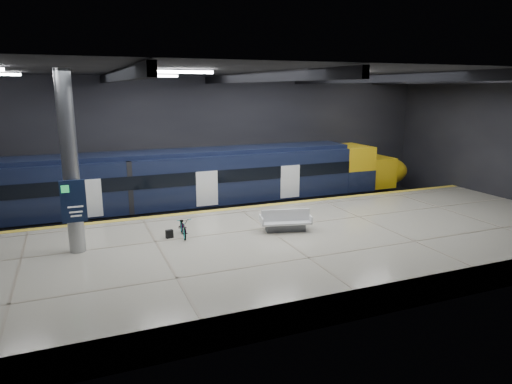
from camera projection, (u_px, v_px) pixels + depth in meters
ground at (258, 244)px, 21.84m from camera, size 30.00×30.00×0.00m
room_shell at (258, 124)px, 20.57m from camera, size 30.10×16.10×8.05m
platform at (280, 250)px, 19.46m from camera, size 30.00×11.00×1.10m
safety_strip at (238, 208)px, 24.08m from camera, size 30.00×0.40×0.01m
rails at (222, 214)px, 26.79m from camera, size 30.00×1.52×0.16m
train at (179, 184)px, 25.42m from camera, size 29.40×2.84×3.79m
bench at (285, 223)px, 20.21m from camera, size 2.39×1.43×0.99m
bicycle at (183, 226)px, 19.44m from camera, size 0.75×1.71×0.87m
pannier_bag at (169, 234)px, 19.28m from camera, size 0.32×0.22×0.35m
info_column at (70, 166)px, 16.97m from camera, size 0.90×0.78×6.90m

